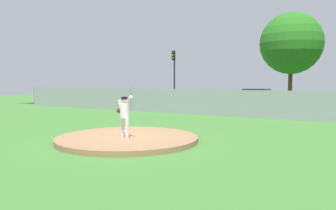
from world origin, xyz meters
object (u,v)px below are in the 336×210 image
baseball (125,131)px  traffic_cone_orange (133,103)px  traffic_light_near (174,68)px  pitcher_youth (124,113)px  parked_car_slate (257,101)px

baseball → traffic_cone_orange: 15.76m
traffic_light_near → baseball: bearing=-66.3°
pitcher_youth → baseball: pitcher_youth is taller
parked_car_slate → traffic_cone_orange: 10.66m
pitcher_youth → parked_car_slate: size_ratio=0.37×
pitcher_youth → baseball: size_ratio=20.98×
baseball → traffic_cone_orange: (-9.13, 12.84, 0.04)m
pitcher_youth → baseball: bearing=127.7°
pitcher_youth → traffic_light_near: (-8.63, 18.89, 2.40)m
baseball → traffic_light_near: traffic_light_near is taller
pitcher_youth → traffic_cone_orange: 17.07m
pitcher_youth → parked_car_slate: bearing=87.3°
parked_car_slate → traffic_light_near: 10.55m
baseball → traffic_cone_orange: bearing=125.4°
baseball → traffic_cone_orange: size_ratio=0.13×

